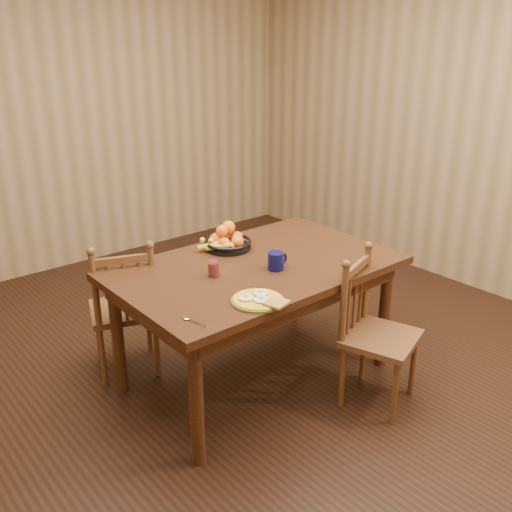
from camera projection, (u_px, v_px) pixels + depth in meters
room at (256, 160)px, 3.03m from camera, size 4.52×5.02×2.72m
dining_table at (256, 278)px, 3.28m from camera, size 1.60×1.00×0.75m
chair_far at (125, 310)px, 3.44m from camera, size 0.50×0.49×0.87m
chair_near at (375, 334)px, 3.17m from camera, size 0.49×0.48×0.87m
breakfast_plate at (259, 300)px, 2.79m from camera, size 0.26×0.30×0.04m
fork at (267, 293)px, 2.88m from camera, size 0.05×0.18×0.00m
spoon at (190, 320)px, 2.61m from camera, size 0.05×0.16×0.01m
coffee_mug at (276, 261)px, 3.16m from camera, size 0.13×0.09×0.10m
juice_glass at (214, 269)px, 3.08m from camera, size 0.06×0.06×0.09m
fruit_bowl at (227, 241)px, 3.46m from camera, size 0.32×0.29×0.17m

